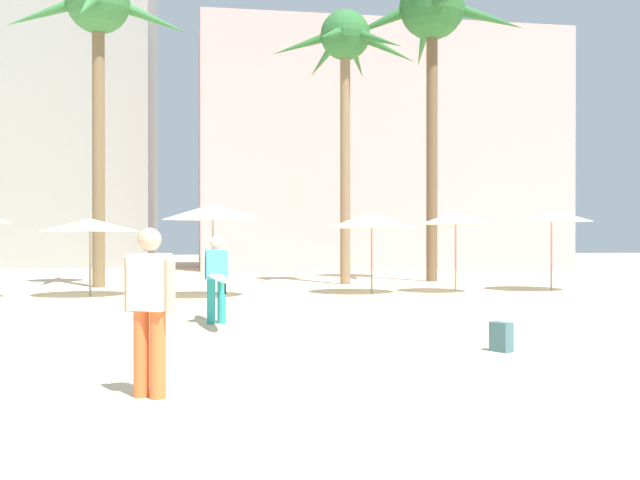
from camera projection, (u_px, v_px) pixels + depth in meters
ground at (354, 412)px, 7.07m from camera, size 120.00×120.00×0.00m
hotel_pink at (376, 153)px, 39.84m from camera, size 18.29×8.08×12.02m
palm_tree_left at (98, 22)px, 24.12m from camera, size 5.80×5.66×10.10m
palm_tree_center at (345, 54)px, 25.81m from camera, size 5.07×4.71×9.34m
palm_tree_right at (432, 22)px, 27.34m from camera, size 6.72×6.60×11.10m
cafe_umbrella_0 at (372, 220)px, 21.57m from camera, size 2.54×2.54×2.34m
cafe_umbrella_2 at (213, 212)px, 20.25m from camera, size 2.69×2.69×2.49m
cafe_umbrella_3 at (551, 216)px, 22.65m from camera, size 2.42×2.42×2.43m
cafe_umbrella_4 at (456, 218)px, 21.94m from camera, size 2.09×2.09×2.37m
cafe_umbrella_5 at (90, 225)px, 20.57m from camera, size 2.67×2.67×2.12m
beach_towel at (564, 348)px, 11.06m from camera, size 2.07×1.68×0.01m
backpack at (502, 337)px, 10.74m from camera, size 0.33×0.35×0.42m
person_near_right at (217, 276)px, 14.06m from camera, size 0.61×2.90×1.64m
person_far_right at (150, 304)px, 7.68m from camera, size 0.56×0.41×1.73m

